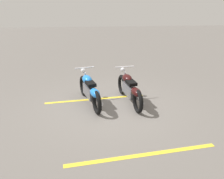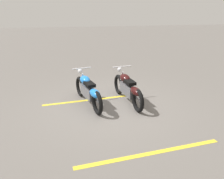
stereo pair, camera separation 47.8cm
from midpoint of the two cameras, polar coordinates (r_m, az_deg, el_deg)
The scene contains 5 objects.
ground_plane at distance 7.07m, azimuth 1.62°, elevation -4.23°, with size 60.00×60.00×0.00m, color #66605B.
motorcycle_bright_foreground at distance 7.10m, azimuth -3.47°, elevation -0.14°, with size 2.20×0.77×1.04m.
motorcycle_dark_foreground at distance 7.23m, azimuth 6.23°, elevation 0.13°, with size 2.23×0.64×1.04m.
parking_stripe_near at distance 7.65m, azimuth -2.20°, elevation -2.34°, with size 3.20×0.12×0.01m, color yellow.
parking_stripe_mid at distance 5.01m, azimuth 10.47°, elevation -15.32°, with size 3.20×0.12×0.01m, color yellow.
Camera 1 is at (6.43, -0.85, 2.83)m, focal length 37.84 mm.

